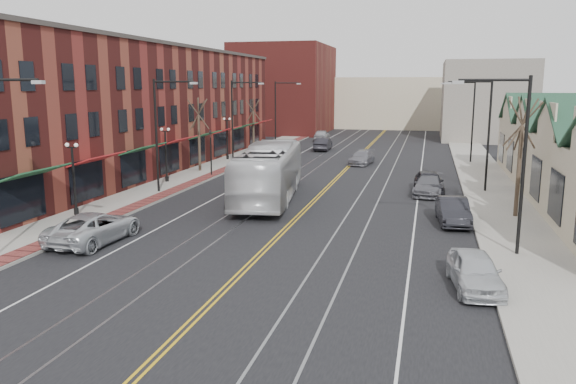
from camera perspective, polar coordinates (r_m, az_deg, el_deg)
The scene contains 31 objects.
ground at distance 23.09m, azimuth -5.37°, elevation -8.80°, with size 160.00×160.00×0.00m, color black.
sidewalk_left at distance 45.51m, azimuth -11.28°, elevation 0.94°, with size 4.00×120.00×0.15m, color gray.
sidewalk_right at distance 41.46m, azimuth 20.29°, elevation -0.49°, with size 4.00×120.00×0.15m, color gray.
building_left at distance 54.34m, azimuth -15.06°, elevation 8.12°, with size 10.00×50.00×11.00m, color maroon.
backdrop_left at distance 93.44m, azimuth -0.37°, elevation 10.40°, with size 14.00×18.00×14.00m, color maroon.
backdrop_mid at distance 105.78m, azimuth 10.25°, elevation 8.93°, with size 22.00×14.00×9.00m, color #BDB291.
backdrop_right at distance 85.85m, azimuth 19.45°, elevation 8.75°, with size 12.00×16.00×11.00m, color slate.
streetlight_l_1 at distance 40.94m, azimuth -12.72°, elevation 6.78°, with size 3.33×0.25×8.00m.
streetlight_l_2 at distance 55.67m, azimuth -5.25°, elevation 8.01°, with size 3.33×0.25×8.00m.
streetlight_l_3 at distance 70.96m, azimuth -0.94°, elevation 8.66°, with size 3.33×0.25×8.00m.
streetlight_r_0 at distance 26.87m, azimuth 22.00°, elevation 4.25°, with size 3.33×0.25×8.00m.
streetlight_r_1 at distance 42.72m, azimuth 19.17°, elevation 6.60°, with size 3.33×0.25×8.00m.
streetlight_r_2 at distance 58.65m, azimuth 17.87°, elevation 7.68°, with size 3.33×0.25×8.00m.
lamppost_l_1 at distance 35.32m, azimuth -20.90°, elevation 1.10°, with size 0.84×0.28×4.27m.
lamppost_l_2 at distance 45.55m, azimuth -12.29°, elevation 3.61°, with size 0.84×0.28×4.27m.
lamppost_l_3 at distance 58.35m, azimuth -6.19°, elevation 5.34°, with size 0.84×0.28×4.27m.
tree_left_near at distance 50.71m, azimuth -9.03°, elevation 5.93°, with size 1.78×1.37×6.48m.
tree_left_far at distance 65.71m, azimuth -3.53°, elevation 6.93°, with size 1.66×1.28×6.02m.
tree_right_mid at distance 35.09m, azimuth 22.49°, elevation 3.49°, with size 1.90×1.46×6.93m.
manhole_mid at distance 30.87m, azimuth -23.49°, elevation -4.30°, with size 0.60×0.60×0.02m, color #592D19.
manhole_far at distance 34.82m, azimuth -18.52°, elevation -2.31°, with size 0.60×0.60×0.02m, color #592D19.
traffic_signal at distance 48.26m, azimuth -7.84°, elevation 4.33°, with size 0.18×0.15×3.80m.
transit_bus at distance 37.98m, azimuth -1.94°, elevation 1.95°, with size 3.15×13.46×3.75m, color silver.
parked_suv at distance 29.57m, azimuth -19.05°, elevation -3.41°, with size 2.55×5.54×1.54m, color silver.
parked_car_a at distance 22.86m, azimuth 18.45°, elevation -7.62°, with size 1.72×4.27×1.46m, color silver.
parked_car_b at distance 32.97m, azimuth 16.42°, elevation -1.87°, with size 1.57×4.51×1.48m, color black.
parked_car_c at distance 41.18m, azimuth 14.11°, elevation 0.67°, with size 1.96×4.81×1.40m, color slate.
parked_car_d at distance 41.81m, azimuth 14.12°, elevation 0.98°, with size 1.93×4.79×1.63m, color black.
distant_car_left at distance 67.31m, azimuth 3.58°, elevation 4.88°, with size 1.63×4.66×1.54m, color black.
distant_car_right at distance 55.82m, azimuth 7.50°, elevation 3.48°, with size 1.87×4.61×1.34m, color slate.
distant_car_far at distance 78.46m, azimuth 3.44°, elevation 5.76°, with size 1.92×4.76×1.62m, color #A4A6AB.
Camera 1 is at (7.35, -20.47, 7.75)m, focal length 35.00 mm.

